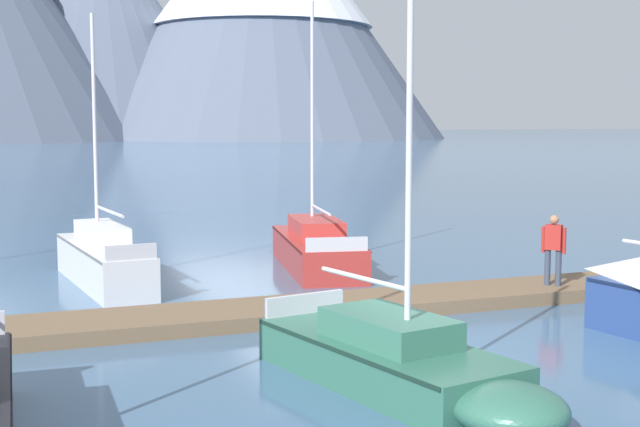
% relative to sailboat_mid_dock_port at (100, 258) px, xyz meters
% --- Properties ---
extents(ground_plane, '(700.00, 700.00, 0.00)m').
position_rel_sailboat_mid_dock_port_xyz_m(ground_plane, '(4.83, -9.54, -0.66)').
color(ground_plane, '#426689').
extents(mountain_shoulder_ridge, '(69.53, 69.53, 52.31)m').
position_rel_sailboat_mid_dock_port_xyz_m(mountain_shoulder_ridge, '(19.89, 195.81, 26.03)').
color(mountain_shoulder_ridge, slate).
rests_on(mountain_shoulder_ridge, ground).
extents(dock, '(26.24, 3.16, 0.30)m').
position_rel_sailboat_mid_dock_port_xyz_m(dock, '(4.83, -5.54, -0.51)').
color(dock, brown).
rests_on(dock, ground).
extents(sailboat_mid_dock_port, '(2.03, 6.72, 6.95)m').
position_rel_sailboat_mid_dock_port_xyz_m(sailboat_mid_dock_port, '(0.00, 0.00, 0.00)').
color(sailboat_mid_dock_port, silver).
rests_on(sailboat_mid_dock_port, ground).
extents(sailboat_mid_dock_starboard, '(3.09, 6.33, 6.60)m').
position_rel_sailboat_mid_dock_port_xyz_m(sailboat_mid_dock_starboard, '(3.50, -11.25, -0.18)').
color(sailboat_mid_dock_starboard, '#336B56').
rests_on(sailboat_mid_dock_starboard, ground).
extents(sailboat_far_berth, '(2.80, 7.52, 7.60)m').
position_rel_sailboat_mid_dock_port_xyz_m(sailboat_far_berth, '(6.15, 0.85, -0.08)').
color(sailboat_far_berth, '#B2332D').
rests_on(sailboat_far_berth, ground).
extents(person_on_dock, '(0.42, 0.46, 1.69)m').
position_rel_sailboat_mid_dock_port_xyz_m(person_on_dock, '(9.99, -5.61, 0.60)').
color(person_on_dock, '#384256').
rests_on(person_on_dock, dock).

